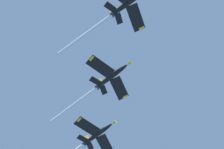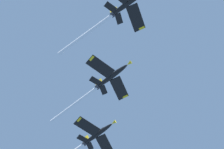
{
  "view_description": "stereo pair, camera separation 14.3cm",
  "coord_description": "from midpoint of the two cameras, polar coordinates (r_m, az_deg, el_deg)",
  "views": [
    {
      "loc": [
        51.31,
        -2.28,
        1.81
      ],
      "look_at": [
        -28.05,
        10.74,
        99.65
      ],
      "focal_mm": 64.66,
      "sensor_mm": 36.0,
      "label": 1
    },
    {
      "loc": [
        51.29,
        -2.42,
        1.81
      ],
      "look_at": [
        -28.05,
        10.74,
        99.65
      ],
      "focal_mm": 64.66,
      "sensor_mm": 36.0,
      "label": 2
    }
  ],
  "objects": [
    {
      "name": "jet_third",
      "position": [
        139.95,
        -3.76,
        -9.58
      ],
      "size": [
        24.12,
        25.09,
        10.87
      ],
      "color": "black"
    },
    {
      "name": "jet_second",
      "position": [
        126.74,
        -1.26,
        -1.13
      ],
      "size": [
        23.85,
        24.42,
        10.05
      ],
      "color": "black"
    },
    {
      "name": "jet_lead",
      "position": [
        118.48,
        0.46,
        8.78
      ],
      "size": [
        24.34,
        25.34,
        10.0
      ],
      "color": "black"
    }
  ]
}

